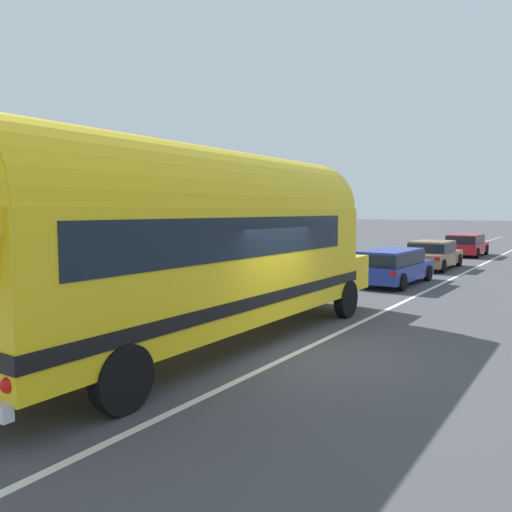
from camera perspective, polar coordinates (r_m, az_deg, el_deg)
ground_plane at (r=10.44m, az=4.75°, el=-10.74°), size 300.00×300.00×0.00m
lane_markings at (r=21.96m, az=16.36°, el=-2.53°), size 3.60×80.00×0.01m
painted_bus at (r=10.09m, az=-7.07°, el=1.96°), size 2.62×12.29×4.12m
car_lead at (r=20.23m, az=15.08°, el=-0.88°), size 1.96×4.65×1.37m
car_second at (r=26.46m, az=19.22°, el=0.27°), size 2.01×4.74×1.37m
car_third at (r=34.51m, az=22.56°, el=1.30°), size 1.99×4.49×1.37m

